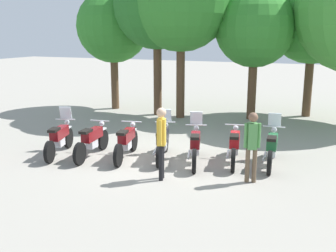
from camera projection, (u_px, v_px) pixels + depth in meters
name	position (u px, v px, depth m)	size (l,w,h in m)	color
ground_plane	(161.00, 160.00, 11.60)	(80.00, 80.00, 0.00)	gray
motorcycle_0	(60.00, 138.00, 11.99)	(0.85, 2.12, 1.37)	black
motorcycle_1	(92.00, 140.00, 11.80)	(0.62, 2.18, 0.99)	black
motorcycle_2	(126.00, 141.00, 11.67)	(0.72, 2.16, 0.99)	black
motorcycle_3	(163.00, 141.00, 11.61)	(0.83, 2.13, 1.37)	black
motorcycle_4	(195.00, 145.00, 11.22)	(0.86, 2.12, 1.37)	black
motorcycle_5	(234.00, 145.00, 11.24)	(0.71, 2.16, 0.99)	black
motorcycle_6	(272.00, 147.00, 11.03)	(0.62, 2.19, 1.37)	black
person_0	(161.00, 137.00, 9.81)	(0.29, 0.41, 1.83)	black
person_1	(252.00, 142.00, 9.62)	(0.40, 0.30, 1.76)	brown
tree_0	(113.00, 27.00, 18.62)	(3.41, 3.41, 5.61)	brown
tree_1	(157.00, 6.00, 16.97)	(3.73, 3.73, 6.60)	brown
tree_2	(181.00, 2.00, 16.33)	(4.11, 4.11, 6.92)	brown
tree_3	(255.00, 28.00, 16.27)	(3.27, 3.27, 5.46)	brown
tree_4	(313.00, 19.00, 16.75)	(3.76, 3.76, 6.05)	brown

